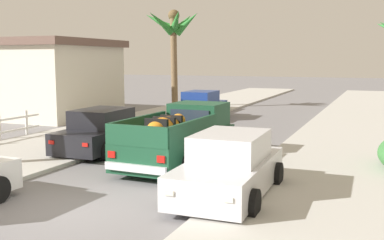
{
  "coord_description": "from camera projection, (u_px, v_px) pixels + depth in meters",
  "views": [
    {
      "loc": [
        6.15,
        -7.91,
        3.26
      ],
      "look_at": [
        0.13,
        6.55,
        1.2
      ],
      "focal_mm": 43.11,
      "sensor_mm": 36.0,
      "label": 1
    }
  ],
  "objects": [
    {
      "name": "curb_left",
      "position": [
        155.0,
        126.0,
        22.56
      ],
      "size": [
        0.16,
        60.0,
        0.1
      ],
      "primitive_type": "cube",
      "color": "silver",
      "rests_on": "ground"
    },
    {
      "name": "palm_tree_right_fore",
      "position": [
        173.0,
        30.0,
        30.27
      ],
      "size": [
        3.99,
        3.62,
        6.52
      ],
      "color": "brown",
      "rests_on": "ground"
    },
    {
      "name": "sidewalk_right",
      "position": [
        355.0,
        138.0,
        19.02
      ],
      "size": [
        4.93,
        60.0,
        0.12
      ],
      "primitive_type": "cube",
      "color": "beige",
      "rests_on": "ground"
    },
    {
      "name": "car_right_near",
      "position": [
        229.0,
        167.0,
        10.95
      ],
      "size": [
        2.1,
        4.29,
        1.54
      ],
      "color": "silver",
      "rests_on": "ground"
    },
    {
      "name": "ground_plane",
      "position": [
        71.0,
        211.0,
        10.01
      ],
      "size": [
        160.0,
        160.0,
        0.0
      ],
      "primitive_type": "plane",
      "color": "slate"
    },
    {
      "name": "curb_right",
      "position": [
        329.0,
        136.0,
        19.42
      ],
      "size": [
        0.16,
        60.0,
        0.1
      ],
      "primitive_type": "cube",
      "color": "silver",
      "rests_on": "ground"
    },
    {
      "name": "sidewalk_left",
      "position": [
        136.0,
        124.0,
        22.96
      ],
      "size": [
        4.93,
        60.0,
        0.12
      ],
      "primitive_type": "cube",
      "color": "beige",
      "rests_on": "ground"
    },
    {
      "name": "car_left_near",
      "position": [
        104.0,
        132.0,
        16.37
      ],
      "size": [
        2.11,
        4.3,
        1.54
      ],
      "color": "black",
      "rests_on": "ground"
    },
    {
      "name": "pickup_truck",
      "position": [
        181.0,
        138.0,
        14.48
      ],
      "size": [
        2.32,
        5.26,
        1.8
      ],
      "color": "#19472D",
      "rests_on": "ground"
    },
    {
      "name": "roadside_house",
      "position": [
        19.0,
        77.0,
        27.12
      ],
      "size": [
        10.95,
        6.86,
        4.38
      ],
      "color": "beige",
      "rests_on": "ground"
    },
    {
      "name": "car_right_mid",
      "position": [
        201.0,
        106.0,
        25.49
      ],
      "size": [
        2.11,
        4.3,
        1.54
      ],
      "color": "navy",
      "rests_on": "ground"
    }
  ]
}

